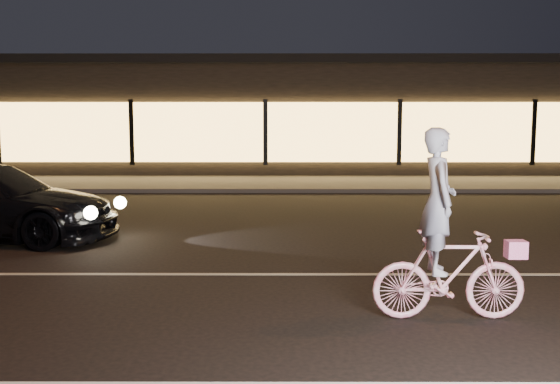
{
  "coord_description": "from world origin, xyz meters",
  "views": [
    {
      "loc": [
        0.55,
        -6.18,
        2.1
      ],
      "look_at": [
        0.53,
        0.6,
        1.29
      ],
      "focal_mm": 40.0,
      "sensor_mm": 36.0,
      "label": 1
    }
  ],
  "objects": [
    {
      "name": "ground",
      "position": [
        0.0,
        0.0,
        0.0
      ],
      "size": [
        90.0,
        90.0,
        0.0
      ],
      "primitive_type": "plane",
      "color": "black",
      "rests_on": "ground"
    },
    {
      "name": "lane_stripe_far",
      "position": [
        0.0,
        2.0,
        0.0
      ],
      "size": [
        60.0,
        0.1,
        0.01
      ],
      "primitive_type": "cube",
      "color": "gray",
      "rests_on": "ground"
    },
    {
      "name": "sidewalk",
      "position": [
        0.0,
        13.0,
        0.06
      ],
      "size": [
        30.0,
        4.0,
        0.12
      ],
      "primitive_type": "cube",
      "color": "#383533",
      "rests_on": "ground"
    },
    {
      "name": "storefront",
      "position": [
        0.0,
        18.97,
        2.15
      ],
      "size": [
        25.4,
        8.42,
        4.2
      ],
      "color": "black",
      "rests_on": "ground"
    },
    {
      "name": "cyclist",
      "position": [
        2.25,
        0.14,
        0.71
      ],
      "size": [
        1.59,
        0.55,
        2.0
      ],
      "rotation": [
        0.0,
        0.0,
        1.57
      ],
      "color": "#ED4570",
      "rests_on": "ground"
    }
  ]
}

